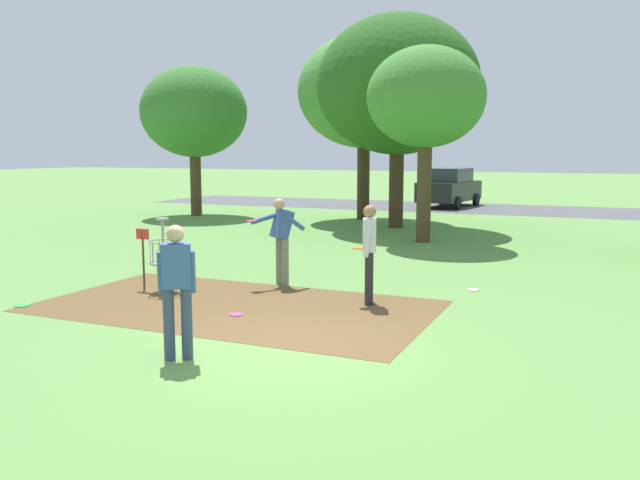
{
  "coord_description": "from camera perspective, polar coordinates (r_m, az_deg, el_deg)",
  "views": [
    {
      "loc": [
        3.82,
        -7.51,
        2.6
      ],
      "look_at": [
        -0.92,
        3.32,
        1.0
      ],
      "focal_mm": 36.55,
      "sensor_mm": 36.0,
      "label": 1
    }
  ],
  "objects": [
    {
      "name": "dirt_tee_pad",
      "position": [
        11.21,
        -7.43,
        -5.74
      ],
      "size": [
        6.65,
        3.71,
        0.01
      ],
      "primitive_type": "cube",
      "color": "brown",
      "rests_on": "ground"
    },
    {
      "name": "tree_far_left",
      "position": [
        25.38,
        3.88,
        12.84
      ],
      "size": [
        5.06,
        5.06,
        7.05
      ],
      "color": "#422D1E",
      "rests_on": "ground"
    },
    {
      "name": "player_foreground_watching",
      "position": [
        12.75,
        -3.41,
        0.42
      ],
      "size": [
        0.94,
        0.82,
        1.71
      ],
      "color": "slate",
      "rests_on": "ground"
    },
    {
      "name": "ground_plane",
      "position": [
        8.81,
        -3.22,
        -9.45
      ],
      "size": [
        160.0,
        160.0,
        0.0
      ],
      "primitive_type": "plane",
      "color": "#5B8942"
    },
    {
      "name": "disc_golf_basket",
      "position": [
        12.52,
        -13.74,
        -0.99
      ],
      "size": [
        0.98,
        0.58,
        1.39
      ],
      "color": "#9E9EA3",
      "rests_on": "ground"
    },
    {
      "name": "tree_mid_left",
      "position": [
        19.09,
        9.26,
        12.15
      ],
      "size": [
        3.36,
        3.36,
        5.58
      ],
      "color": "#4C3823",
      "rests_on": "ground"
    },
    {
      "name": "parking_lot_strip",
      "position": [
        30.99,
        16.48,
        2.58
      ],
      "size": [
        36.0,
        6.0,
        0.01
      ],
      "primitive_type": "cube",
      "color": "#4C4C51",
      "rests_on": "ground"
    },
    {
      "name": "frisbee_near_basket",
      "position": [
        12.2,
        -24.61,
        -5.25
      ],
      "size": [
        0.26,
        0.26,
        0.02
      ],
      "primitive_type": "cylinder",
      "color": "green",
      "rests_on": "ground"
    },
    {
      "name": "tree_mid_center",
      "position": [
        27.41,
        -10.98,
        10.92
      ],
      "size": [
        4.31,
        4.31,
        6.05
      ],
      "color": "#4C3823",
      "rests_on": "ground"
    },
    {
      "name": "parked_car_leftmost",
      "position": [
        31.84,
        11.26,
        4.53
      ],
      "size": [
        2.42,
        4.41,
        1.84
      ],
      "color": "black",
      "rests_on": "ground"
    },
    {
      "name": "player_throwing",
      "position": [
        11.14,
        4.33,
        -0.73
      ],
      "size": [
        0.44,
        0.5,
        1.71
      ],
      "color": "#232328",
      "rests_on": "ground"
    },
    {
      "name": "frisbee_by_tee",
      "position": [
        12.7,
        13.26,
        -4.27
      ],
      "size": [
        0.22,
        0.22,
        0.02
      ],
      "primitive_type": "cylinder",
      "color": "white",
      "rests_on": "ground"
    },
    {
      "name": "tree_near_left",
      "position": [
        22.74,
        6.83,
        13.29
      ],
      "size": [
        5.51,
        5.51,
        7.2
      ],
      "color": "#422D1E",
      "rests_on": "ground"
    },
    {
      "name": "frisbee_mid_grass",
      "position": [
        10.59,
        -7.35,
        -6.5
      ],
      "size": [
        0.22,
        0.22,
        0.02
      ],
      "primitive_type": "cylinder",
      "color": "#E53D99",
      "rests_on": "ground"
    },
    {
      "name": "player_waiting_left",
      "position": [
        8.32,
        -12.43,
        -3.79
      ],
      "size": [
        0.48,
        0.45,
        1.71
      ],
      "color": "#384260",
      "rests_on": "ground"
    }
  ]
}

